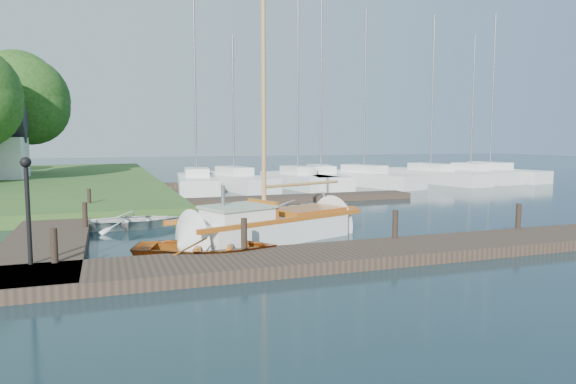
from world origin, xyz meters
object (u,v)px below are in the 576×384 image
object	(u,v)px
marina_boat_4	(364,177)
mooring_post_5	(89,198)
mooring_post_3	(518,216)
marina_boat_5	(430,175)
marina_boat_6	(470,174)
tree_7	(23,99)
tender_b	(326,202)
tender_c	(301,208)
mooring_post_1	(244,233)
mooring_post_0	(54,245)
marina_boat_0	(197,181)
marina_boat_3	(321,177)
sailboat	(273,229)
tender_a	(133,218)
mooring_post_4	(85,215)
marina_boat_2	(298,179)
marina_boat_7	(490,173)
dinghy	(206,244)
lamp_post	(27,196)
mooring_post_2	(395,224)
marina_boat_1	(234,180)

from	to	relation	value
marina_boat_4	mooring_post_5	bearing A→B (deg)	99.65
mooring_post_3	marina_boat_5	size ratio (longest dim) A/B	0.07
marina_boat_6	tree_7	distance (m)	34.18
tender_b	tender_c	xyz separation A→B (m)	(-1.29, -0.49, -0.13)
mooring_post_1	mooring_post_0	bearing A→B (deg)	180.00
mooring_post_1	marina_boat_0	size ratio (longest dim) A/B	0.07
mooring_post_3	marina_boat_3	world-z (taller)	marina_boat_3
mooring_post_1	marina_boat_6	world-z (taller)	marina_boat_6
mooring_post_0	sailboat	bearing A→B (deg)	21.43
tender_b	marina_boat_3	world-z (taller)	marina_boat_3
sailboat	tender_a	world-z (taller)	sailboat
mooring_post_4	sailboat	world-z (taller)	sailboat
marina_boat_2	tender_b	bearing A→B (deg)	157.92
mooring_post_0	marina_boat_7	bearing A→B (deg)	33.54
mooring_post_5	marina_boat_2	distance (m)	15.20
marina_boat_5	dinghy	bearing A→B (deg)	122.80
mooring_post_0	marina_boat_7	size ratio (longest dim) A/B	0.06
mooring_post_5	marina_boat_0	distance (m)	10.54
lamp_post	marina_boat_5	distance (m)	30.87
marina_boat_0	marina_boat_2	size ratio (longest dim) A/B	0.95
mooring_post_5	mooring_post_0	bearing A→B (deg)	-92.86
marina_boat_7	tree_7	distance (m)	36.20
dinghy	marina_boat_2	distance (m)	20.40
lamp_post	tender_c	bearing A→B (deg)	34.65
marina_boat_3	tender_b	bearing A→B (deg)	169.03
mooring_post_1	tender_b	xyz separation A→B (m)	(5.28, 6.70, -0.15)
sailboat	marina_boat_6	xyz separation A→B (m)	(20.78, 16.27, 0.23)
marina_boat_0	marina_boat_4	world-z (taller)	marina_boat_0
marina_boat_6	mooring_post_0	bearing A→B (deg)	113.88
lamp_post	marina_boat_0	distance (m)	19.99
tender_c	marina_boat_0	bearing A→B (deg)	1.99
mooring_post_4	marina_boat_5	distance (m)	27.16
sailboat	marina_boat_6	world-z (taller)	marina_boat_6
mooring_post_0	lamp_post	bearing A→B (deg)	180.00
marina_boat_0	tree_7	xyz separation A→B (m)	(-10.95, 12.35, 5.62)
mooring_post_2	mooring_post_3	xyz separation A→B (m)	(4.50, 0.00, 0.00)
mooring_post_0	marina_boat_2	distance (m)	22.71
marina_boat_7	marina_boat_3	bearing A→B (deg)	77.68
marina_boat_2	marina_boat_7	distance (m)	16.31
dinghy	tender_b	world-z (taller)	tender_b
mooring_post_0	tree_7	world-z (taller)	tree_7
mooring_post_2	marina_boat_5	bearing A→B (deg)	52.53
marina_boat_0	marina_boat_1	bearing A→B (deg)	-69.01
mooring_post_0	marina_boat_0	size ratio (longest dim) A/B	0.07
marina_boat_7	sailboat	bearing A→B (deg)	114.20
mooring_post_0	marina_boat_0	xyz separation A→B (m)	(6.45, 18.70, -0.12)
mooring_post_5	marina_boat_3	xyz separation A→B (m)	(14.56, 9.51, -0.12)
mooring_post_0	tree_7	distance (m)	31.85
marina_boat_5	marina_boat_2	bearing A→B (deg)	82.91
mooring_post_5	mooring_post_2	bearing A→B (deg)	-49.64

